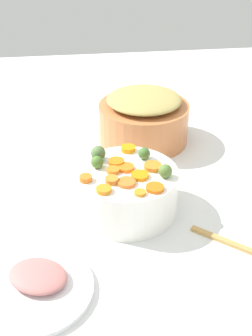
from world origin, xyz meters
TOP-DOWN VIEW (x-y plane):
  - tabletop at (0.00, 0.00)m, footprint 2.40×2.40m
  - serving_bowl_carrots at (0.00, -0.04)m, footprint 0.23×0.23m
  - metal_pot at (-0.09, -0.37)m, footprint 0.26×0.26m
  - stuffing_mound at (-0.09, -0.37)m, footprint 0.21×0.21m
  - carrot_slice_0 at (0.04, 0.00)m, footprint 0.04×0.04m
  - carrot_slice_1 at (0.02, -0.07)m, footprint 0.04×0.04m
  - carrot_slice_2 at (0.09, -0.01)m, footprint 0.03×0.03m
  - carrot_slice_3 at (0.01, 0.01)m, footprint 0.05×0.05m
  - carrot_slice_4 at (-0.00, -0.05)m, footprint 0.05×0.05m
  - carrot_slice_5 at (-0.02, -0.13)m, footprint 0.05×0.05m
  - carrot_slice_6 at (0.06, 0.03)m, footprint 0.05×0.05m
  - carrot_slice_7 at (-0.03, -0.01)m, footprint 0.04×0.04m
  - carrot_slice_8 at (-0.06, -0.04)m, footprint 0.05×0.05m
  - carrot_slice_9 at (0.03, -0.04)m, footprint 0.03×0.03m
  - carrot_slice_10 at (-0.05, 0.04)m, footprint 0.05×0.05m
  - carrot_slice_11 at (-0.02, 0.05)m, footprint 0.03×0.03m
  - brussels_sprout_0 at (-0.08, -0.01)m, footprint 0.03×0.03m
  - brussels_sprout_1 at (0.06, -0.06)m, footprint 0.03×0.03m
  - brussels_sprout_2 at (0.06, -0.10)m, footprint 0.03×0.03m
  - brussels_sprout_3 at (-0.05, -0.09)m, footprint 0.03×0.03m
  - ham_plate at (0.20, 0.19)m, footprint 0.22×0.22m
  - ham_slice_main at (0.19, 0.17)m, footprint 0.15×0.14m

SIDE VIEW (x-z plane):
  - tabletop at x=0.00m, z-range 0.00..0.02m
  - ham_plate at x=0.20m, z-range 0.02..0.03m
  - ham_slice_main at x=0.19m, z-range 0.03..0.05m
  - serving_bowl_carrots at x=0.00m, z-range 0.02..0.12m
  - metal_pot at x=-0.09m, z-range 0.02..0.13m
  - carrot_slice_11 at x=-0.02m, z-range 0.12..0.13m
  - carrot_slice_10 at x=-0.05m, z-range 0.12..0.13m
  - carrot_slice_3 at x=0.01m, z-range 0.12..0.13m
  - carrot_slice_7 at x=-0.03m, z-range 0.12..0.13m
  - carrot_slice_4 at x=0.00m, z-range 0.12..0.13m
  - carrot_slice_9 at x=0.03m, z-range 0.12..0.13m
  - carrot_slice_6 at x=0.06m, z-range 0.12..0.13m
  - carrot_slice_8 at x=-0.06m, z-range 0.12..0.13m
  - carrot_slice_1 at x=0.02m, z-range 0.12..0.13m
  - carrot_slice_5 at x=-0.02m, z-range 0.12..0.14m
  - carrot_slice_0 at x=0.04m, z-range 0.12..0.14m
  - carrot_slice_2 at x=0.09m, z-range 0.12..0.14m
  - brussels_sprout_1 at x=0.06m, z-range 0.12..0.15m
  - brussels_sprout_3 at x=-0.05m, z-range 0.12..0.15m
  - brussels_sprout_0 at x=-0.08m, z-range 0.12..0.15m
  - brussels_sprout_2 at x=0.06m, z-range 0.12..0.16m
  - stuffing_mound at x=-0.09m, z-range 0.13..0.17m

